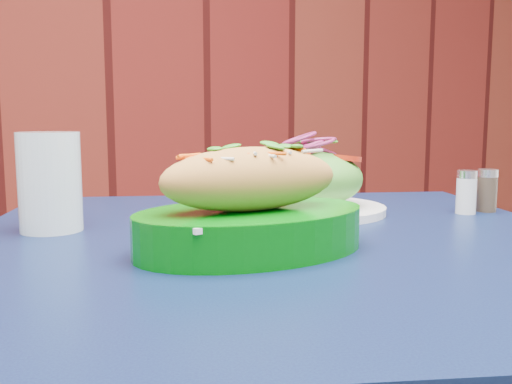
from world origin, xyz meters
name	(u,v)px	position (x,y,z in m)	size (l,w,h in m)	color
cafe_table	(277,304)	(-0.12, 1.39, 0.66)	(1.02, 1.02, 0.75)	black
banh_mi_basket	(251,209)	(-0.18, 1.33, 0.80)	(0.28, 0.19, 0.13)	#006308
salad_plate	(313,184)	(0.02, 1.52, 0.80)	(0.23, 0.23, 0.13)	white
water_glass	(50,182)	(-0.37, 1.55, 0.82)	(0.08, 0.08, 0.13)	silver
salt_shaker	(466,192)	(0.23, 1.41, 0.78)	(0.03, 0.03, 0.07)	white
pepper_shaker	(487,190)	(0.28, 1.41, 0.78)	(0.03, 0.03, 0.07)	#3F3326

